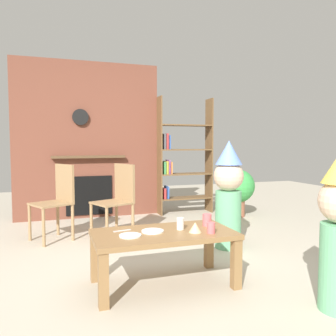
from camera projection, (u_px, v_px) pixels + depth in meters
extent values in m
plane|color=#BCB29E|center=(166.00, 271.00, 3.11)|extent=(12.00, 12.00, 0.00)
cube|color=brown|center=(88.00, 140.00, 5.35)|extent=(2.20, 0.18, 2.40)
cube|color=black|center=(89.00, 195.00, 5.31)|extent=(0.70, 0.02, 0.60)
cube|color=brown|center=(89.00, 157.00, 5.23)|extent=(1.10, 0.10, 0.04)
cylinder|color=black|center=(80.00, 117.00, 5.17)|extent=(0.24, 0.04, 0.24)
cube|color=brown|center=(159.00, 156.00, 5.53)|extent=(0.02, 0.28, 1.90)
cube|color=brown|center=(209.00, 156.00, 5.81)|extent=(0.02, 0.28, 1.90)
cube|color=brown|center=(185.00, 198.00, 5.72)|extent=(0.86, 0.28, 0.02)
cube|color=brown|center=(185.00, 174.00, 5.69)|extent=(0.86, 0.28, 0.02)
cube|color=brown|center=(185.00, 150.00, 5.66)|extent=(0.86, 0.28, 0.02)
cube|color=brown|center=(185.00, 125.00, 5.63)|extent=(0.86, 0.28, 0.02)
cube|color=#B23333|center=(163.00, 193.00, 5.59)|extent=(0.04, 0.20, 0.17)
cube|color=#3359A5|center=(167.00, 192.00, 5.61)|extent=(0.03, 0.20, 0.20)
cube|color=#3F8C4C|center=(163.00, 168.00, 5.56)|extent=(0.04, 0.20, 0.20)
cube|color=gold|center=(166.00, 167.00, 5.58)|extent=(0.03, 0.20, 0.21)
cube|color=#8C4C99|center=(168.00, 167.00, 5.59)|extent=(0.02, 0.20, 0.23)
cube|color=#D87F3F|center=(170.00, 168.00, 5.60)|extent=(0.02, 0.20, 0.20)
cube|color=#4C4C51|center=(163.00, 142.00, 5.53)|extent=(0.04, 0.20, 0.25)
cube|color=#B23333|center=(166.00, 141.00, 5.55)|extent=(0.04, 0.20, 0.25)
cube|color=#3359A5|center=(168.00, 142.00, 5.56)|extent=(0.02, 0.20, 0.22)
cube|color=olive|center=(164.00, 234.00, 2.77)|extent=(1.13, 0.59, 0.04)
cube|color=olive|center=(103.00, 281.00, 2.38)|extent=(0.07, 0.07, 0.40)
cube|color=olive|center=(236.00, 264.00, 2.71)|extent=(0.07, 0.07, 0.40)
cube|color=olive|center=(95.00, 258.00, 2.86)|extent=(0.07, 0.07, 0.40)
cube|color=olive|center=(209.00, 246.00, 3.19)|extent=(0.07, 0.07, 0.40)
cylinder|color=silver|center=(180.00, 224.00, 2.84)|extent=(0.06, 0.06, 0.10)
cylinder|color=#E5666B|center=(207.00, 220.00, 2.97)|extent=(0.08, 0.08, 0.10)
cylinder|color=#E5666B|center=(211.00, 228.00, 2.72)|extent=(0.06, 0.06, 0.09)
cylinder|color=white|center=(130.00, 235.00, 2.63)|extent=(0.17, 0.17, 0.01)
cylinder|color=white|center=(153.00, 231.00, 2.77)|extent=(0.18, 0.18, 0.01)
cone|color=#EAC68C|center=(195.00, 227.00, 2.75)|extent=(0.10, 0.10, 0.08)
cube|color=silver|center=(122.00, 231.00, 2.80)|extent=(0.15, 0.04, 0.01)
cylinder|color=#66B27F|center=(228.00, 219.00, 3.78)|extent=(0.28, 0.28, 0.63)
sphere|color=beige|center=(229.00, 176.00, 3.75)|extent=(0.33, 0.33, 0.33)
cone|color=#668CE5|center=(229.00, 153.00, 3.73)|extent=(0.29, 0.29, 0.26)
cube|color=#9E7A51|center=(51.00, 204.00, 4.05)|extent=(0.54, 0.54, 0.02)
cube|color=#9E7A51|center=(65.00, 183.00, 4.17)|extent=(0.21, 0.37, 0.45)
cylinder|color=#9E7A51|center=(30.00, 223.00, 4.07)|extent=(0.04, 0.04, 0.43)
cylinder|color=#9E7A51|center=(44.00, 228.00, 3.82)|extent=(0.04, 0.04, 0.43)
cylinder|color=#9E7A51|center=(58.00, 218.00, 4.32)|extent=(0.04, 0.04, 0.43)
cylinder|color=#9E7A51|center=(73.00, 223.00, 4.07)|extent=(0.04, 0.04, 0.43)
cube|color=#9E7A51|center=(112.00, 203.00, 4.13)|extent=(0.52, 0.52, 0.02)
cube|color=#9E7A51|center=(124.00, 182.00, 4.23)|extent=(0.18, 0.38, 0.45)
cylinder|color=#9E7A51|center=(91.00, 221.00, 4.16)|extent=(0.04, 0.04, 0.43)
cylinder|color=#9E7A51|center=(107.00, 226.00, 3.89)|extent=(0.04, 0.04, 0.43)
cylinder|color=#9E7A51|center=(117.00, 217.00, 4.39)|extent=(0.04, 0.04, 0.43)
cylinder|color=#9E7A51|center=(133.00, 222.00, 4.12)|extent=(0.04, 0.04, 0.43)
cylinder|color=#9E5B42|center=(238.00, 208.00, 5.44)|extent=(0.22, 0.22, 0.26)
sphere|color=green|center=(238.00, 186.00, 5.41)|extent=(0.52, 0.52, 0.52)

